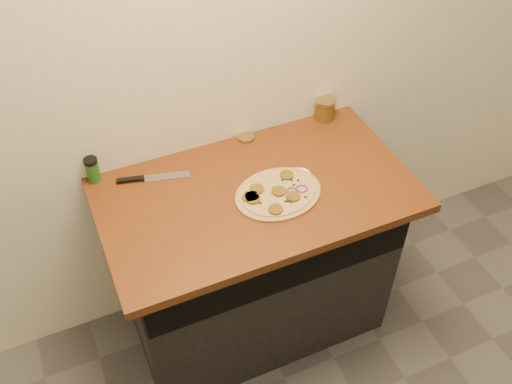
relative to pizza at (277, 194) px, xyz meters
name	(u,v)px	position (x,y,z in m)	size (l,w,h in m)	color
cabinet	(253,262)	(-0.06, 0.09, -0.48)	(1.10, 0.60, 0.86)	black
countertop	(256,193)	(-0.06, 0.06, -0.03)	(1.20, 0.70, 0.04)	brown
pizza	(277,194)	(0.00, 0.00, 0.00)	(0.37, 0.37, 0.02)	tan
chefs_knife	(147,178)	(-0.43, 0.28, 0.00)	(0.28, 0.09, 0.02)	#B7BAC1
mason_jar_lid	(246,137)	(0.02, 0.36, 0.00)	(0.07, 0.07, 0.02)	tan
salsa_jar	(325,109)	(0.39, 0.36, 0.04)	(0.09, 0.09, 0.10)	maroon
spice_shaker	(93,170)	(-0.61, 0.36, 0.04)	(0.05, 0.05, 0.11)	#1E5F1E
flour_spill	(294,178)	(0.10, 0.06, -0.01)	(0.15, 0.15, 0.00)	silver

